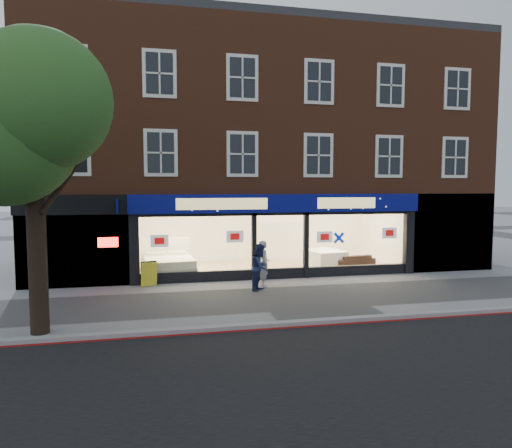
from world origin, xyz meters
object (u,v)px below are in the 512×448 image
object	(u,v)px
display_bed	(169,265)
pedestrian_blue	(260,267)
sofa	(354,261)
pedestrian_grey	(264,264)
a_board	(149,274)
mattress_stack	(324,258)

from	to	relation	value
display_bed	pedestrian_blue	size ratio (longest dim) A/B	1.57
display_bed	sofa	xyz separation A→B (m)	(7.96, 0.08, -0.11)
pedestrian_grey	pedestrian_blue	world-z (taller)	pedestrian_grey
pedestrian_grey	display_bed	bearing A→B (deg)	53.16
display_bed	a_board	distance (m)	1.79
sofa	pedestrian_blue	bearing A→B (deg)	24.75
display_bed	pedestrian_blue	distance (m)	4.38
sofa	pedestrian_blue	xyz separation A→B (m)	(-4.92, -3.22, 0.45)
sofa	pedestrian_blue	world-z (taller)	pedestrian_blue
mattress_stack	a_board	distance (m)	7.80
sofa	pedestrian_grey	distance (m)	5.38
sofa	pedestrian_grey	size ratio (longest dim) A/B	1.09
pedestrian_grey	pedestrian_blue	distance (m)	0.62
sofa	a_board	distance (m)	8.85
display_bed	pedestrian_blue	bearing A→B (deg)	-51.03
a_board	sofa	bearing A→B (deg)	-6.23
sofa	a_board	world-z (taller)	a_board
a_board	pedestrian_blue	world-z (taller)	pedestrian_blue
pedestrian_blue	mattress_stack	bearing A→B (deg)	-13.10
display_bed	mattress_stack	xyz separation A→B (m)	(6.76, 0.57, -0.03)
a_board	pedestrian_blue	distance (m)	4.06
display_bed	pedestrian_grey	xyz separation A→B (m)	(3.30, -2.58, 0.35)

